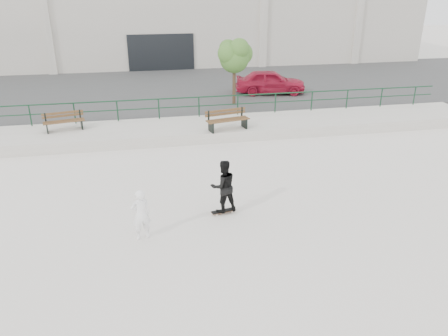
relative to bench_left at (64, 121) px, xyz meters
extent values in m
plane|color=silver|center=(5.38, -9.83, -0.91)|extent=(120.00, 120.00, 0.00)
cube|color=#B9B3A9|center=(5.38, -0.33, -0.66)|extent=(30.00, 3.00, 0.50)
cube|color=#3E3E3E|center=(5.38, 8.17, -0.66)|extent=(60.00, 14.00, 0.50)
cylinder|color=#163D25|center=(5.38, 0.97, 0.59)|extent=(28.00, 0.06, 0.06)
cylinder|color=#163D25|center=(5.38, 0.97, 0.14)|extent=(28.00, 0.05, 0.05)
cylinder|color=#163D25|center=(-1.62, 0.97, 0.09)|extent=(0.06, 0.06, 1.00)
cylinder|color=#163D25|center=(0.38, 0.97, 0.09)|extent=(0.06, 0.06, 1.00)
cylinder|color=#163D25|center=(2.38, 0.97, 0.09)|extent=(0.06, 0.06, 1.00)
cylinder|color=#163D25|center=(4.38, 0.97, 0.09)|extent=(0.06, 0.06, 1.00)
cylinder|color=#163D25|center=(6.38, 0.97, 0.09)|extent=(0.06, 0.06, 1.00)
cylinder|color=#163D25|center=(8.38, 0.97, 0.09)|extent=(0.06, 0.06, 1.00)
cylinder|color=#163D25|center=(10.38, 0.97, 0.09)|extent=(0.06, 0.06, 1.00)
cylinder|color=#163D25|center=(12.38, 0.97, 0.09)|extent=(0.06, 0.06, 1.00)
cylinder|color=#163D25|center=(14.38, 0.97, 0.09)|extent=(0.06, 0.06, 1.00)
cylinder|color=#163D25|center=(16.38, 0.97, 0.09)|extent=(0.06, 0.06, 1.00)
cylinder|color=#163D25|center=(18.38, 0.97, 0.09)|extent=(0.06, 0.06, 1.00)
cube|color=beige|center=(5.38, 22.17, 3.09)|extent=(44.00, 16.00, 8.00)
cube|color=black|center=(5.38, 14.12, 0.69)|extent=(5.00, 0.15, 3.20)
cube|color=beige|center=(-2.62, 14.07, 2.19)|extent=(0.60, 0.25, 6.20)
cube|color=beige|center=(13.38, 14.07, 2.19)|extent=(0.60, 0.25, 6.20)
cube|color=beige|center=(21.38, 14.07, 2.19)|extent=(0.60, 0.25, 6.20)
cube|color=#50391B|center=(0.05, -0.24, 0.02)|extent=(1.79, 0.49, 0.04)
cube|color=#50391B|center=(0.01, -0.06, 0.02)|extent=(1.79, 0.49, 0.04)
cube|color=#50391B|center=(-0.02, 0.11, 0.02)|extent=(1.79, 0.49, 0.04)
cube|color=#50391B|center=(-0.04, 0.19, 0.21)|extent=(1.78, 0.42, 0.10)
cube|color=#50391B|center=(-0.04, 0.19, 0.35)|extent=(1.78, 0.42, 0.10)
cube|color=black|center=(-0.72, -0.22, -0.20)|extent=(0.16, 0.50, 0.42)
cube|color=black|center=(-0.78, 0.04, 0.21)|extent=(0.07, 0.06, 0.42)
cube|color=black|center=(0.75, 0.09, -0.20)|extent=(0.16, 0.50, 0.42)
cube|color=black|center=(0.70, 0.35, 0.21)|extent=(0.07, 0.06, 0.42)
cube|color=#50391B|center=(7.41, -1.63, 0.07)|extent=(1.99, 0.55, 0.04)
cube|color=#50391B|center=(7.36, -1.43, 0.07)|extent=(1.99, 0.55, 0.04)
cube|color=#50391B|center=(7.32, -1.24, 0.07)|extent=(1.99, 0.55, 0.04)
cube|color=#50391B|center=(7.30, -1.15, 0.28)|extent=(1.97, 0.46, 0.11)
cube|color=#50391B|center=(7.30, -1.15, 0.43)|extent=(1.97, 0.46, 0.11)
cube|color=black|center=(6.55, -1.60, -0.18)|extent=(0.18, 0.56, 0.47)
cube|color=black|center=(6.49, -1.32, 0.28)|extent=(0.08, 0.07, 0.47)
cube|color=black|center=(8.18, -1.26, -0.18)|extent=(0.18, 0.56, 0.47)
cube|color=black|center=(8.12, -0.98, 0.28)|extent=(0.08, 0.07, 0.47)
cylinder|color=brown|center=(8.66, 3.16, 0.66)|extent=(0.18, 0.18, 2.15)
sphere|color=#3B6625|center=(8.66, 3.16, 2.10)|extent=(1.61, 1.61, 1.61)
sphere|color=#3B6625|center=(9.11, 3.43, 2.28)|extent=(1.25, 1.25, 1.25)
sphere|color=#3B6625|center=(8.30, 2.98, 2.37)|extent=(1.16, 1.16, 1.16)
sphere|color=#3B6625|center=(8.84, 2.80, 2.63)|extent=(1.08, 1.08, 1.08)
sphere|color=#3B6625|center=(8.39, 3.52, 2.54)|extent=(0.99, 0.99, 0.99)
imported|color=#AC1531|center=(11.35, 5.12, 0.30)|extent=(4.43, 2.40, 1.43)
cube|color=black|center=(5.81, -8.26, -0.83)|extent=(0.80, 0.35, 0.02)
cube|color=brown|center=(5.81, -8.26, -0.84)|extent=(0.80, 0.35, 0.01)
cube|color=gray|center=(5.56, -8.31, -0.87)|extent=(0.09, 0.17, 0.03)
cube|color=gray|center=(6.07, -8.21, -0.87)|extent=(0.09, 0.17, 0.03)
cylinder|color=beige|center=(5.58, -8.40, -0.88)|extent=(0.06, 0.04, 0.06)
cylinder|color=beige|center=(5.54, -8.21, -0.88)|extent=(0.06, 0.04, 0.06)
cylinder|color=beige|center=(6.09, -8.30, -0.88)|extent=(0.06, 0.04, 0.06)
cylinder|color=beige|center=(6.05, -8.11, -0.88)|extent=(0.06, 0.04, 0.06)
imported|color=black|center=(5.81, -8.26, 0.04)|extent=(0.92, 0.77, 1.71)
imported|color=white|center=(3.26, -9.23, -0.15)|extent=(0.62, 0.48, 1.52)
camera|label=1|loc=(3.46, -20.22, 5.84)|focal=35.00mm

